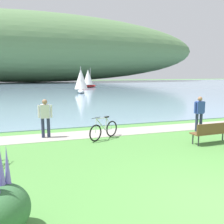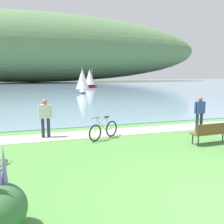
{
  "view_description": "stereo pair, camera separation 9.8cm",
  "coord_description": "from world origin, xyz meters",
  "px_view_note": "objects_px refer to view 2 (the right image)",
  "views": [
    {
      "loc": [
        -3.85,
        -4.02,
        2.83
      ],
      "look_at": [
        -0.35,
        7.0,
        1.0
      ],
      "focal_mm": 39.49,
      "sensor_mm": 36.0,
      "label": 1
    },
    {
      "loc": [
        -3.75,
        -4.05,
        2.83
      ],
      "look_at": [
        -0.35,
        7.0,
        1.0
      ],
      "focal_mm": 39.49,
      "sensor_mm": 36.0,
      "label": 2
    }
  ],
  "objects_px": {
    "park_bench_near_camera": "(213,131)",
    "bicycle_leaning_near_bench": "(104,130)",
    "sailboat_nearest_to_shore": "(82,81)",
    "person_at_shoreline": "(45,116)",
    "sailboat_toward_hillside": "(90,78)",
    "person_on_the_grass": "(200,112)"
  },
  "relations": [
    {
      "from": "sailboat_nearest_to_shore",
      "to": "person_at_shoreline",
      "type": "bearing_deg",
      "value": -104.15
    },
    {
      "from": "bicycle_leaning_near_bench",
      "to": "person_at_shoreline",
      "type": "height_order",
      "value": "person_at_shoreline"
    },
    {
      "from": "park_bench_near_camera",
      "to": "sailboat_nearest_to_shore",
      "type": "height_order",
      "value": "sailboat_nearest_to_shore"
    },
    {
      "from": "park_bench_near_camera",
      "to": "sailboat_nearest_to_shore",
      "type": "xyz_separation_m",
      "value": [
        -0.34,
        26.94,
        1.27
      ]
    },
    {
      "from": "park_bench_near_camera",
      "to": "person_on_the_grass",
      "type": "distance_m",
      "value": 2.27
    },
    {
      "from": "park_bench_near_camera",
      "to": "bicycle_leaning_near_bench",
      "type": "bearing_deg",
      "value": 152.7
    },
    {
      "from": "person_at_shoreline",
      "to": "sailboat_nearest_to_shore",
      "type": "relative_size",
      "value": 0.46
    },
    {
      "from": "person_on_the_grass",
      "to": "person_at_shoreline",
      "type": "bearing_deg",
      "value": 172.22
    },
    {
      "from": "bicycle_leaning_near_bench",
      "to": "person_on_the_grass",
      "type": "relative_size",
      "value": 0.89
    },
    {
      "from": "bicycle_leaning_near_bench",
      "to": "person_on_the_grass",
      "type": "bearing_deg",
      "value": -0.14
    },
    {
      "from": "person_at_shoreline",
      "to": "person_on_the_grass",
      "type": "height_order",
      "value": "same"
    },
    {
      "from": "sailboat_nearest_to_shore",
      "to": "person_on_the_grass",
      "type": "bearing_deg",
      "value": -87.24
    },
    {
      "from": "person_on_the_grass",
      "to": "sailboat_nearest_to_shore",
      "type": "relative_size",
      "value": 0.46
    },
    {
      "from": "person_at_shoreline",
      "to": "sailboat_nearest_to_shore",
      "type": "height_order",
      "value": "sailboat_nearest_to_shore"
    },
    {
      "from": "sailboat_nearest_to_shore",
      "to": "bicycle_leaning_near_bench",
      "type": "bearing_deg",
      "value": -98.33
    },
    {
      "from": "bicycle_leaning_near_bench",
      "to": "sailboat_nearest_to_shore",
      "type": "bearing_deg",
      "value": 81.67
    },
    {
      "from": "park_bench_near_camera",
      "to": "person_on_the_grass",
      "type": "xyz_separation_m",
      "value": [
        0.86,
        2.04,
        0.46
      ]
    },
    {
      "from": "bicycle_leaning_near_bench",
      "to": "sailboat_toward_hillside",
      "type": "bearing_deg",
      "value": 78.82
    },
    {
      "from": "bicycle_leaning_near_bench",
      "to": "person_at_shoreline",
      "type": "relative_size",
      "value": 0.89
    },
    {
      "from": "sailboat_nearest_to_shore",
      "to": "sailboat_toward_hillside",
      "type": "xyz_separation_m",
      "value": [
        3.77,
        12.6,
        0.05
      ]
    },
    {
      "from": "bicycle_leaning_near_bench",
      "to": "sailboat_nearest_to_shore",
      "type": "xyz_separation_m",
      "value": [
        3.64,
        24.88,
        1.39
      ]
    },
    {
      "from": "park_bench_near_camera",
      "to": "sailboat_toward_hillside",
      "type": "bearing_deg",
      "value": 85.05
    }
  ]
}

